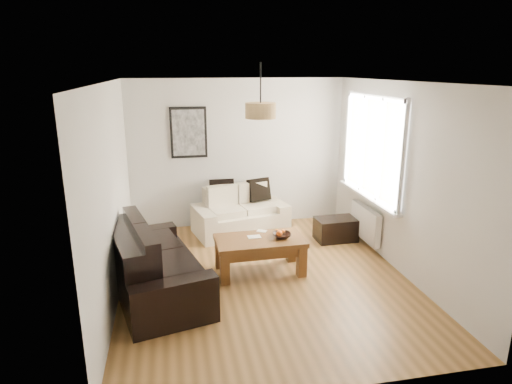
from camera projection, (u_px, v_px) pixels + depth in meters
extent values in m
plane|color=brown|center=(265.00, 277.00, 6.01)|extent=(4.50, 4.50, 0.00)
cube|color=white|center=(365.00, 223.00, 7.00)|extent=(0.10, 0.90, 0.52)
cylinder|color=tan|center=(261.00, 111.00, 5.68)|extent=(0.40, 0.40, 0.20)
cube|color=black|center=(336.00, 229.00, 7.27)|extent=(0.67, 0.44, 0.38)
cube|color=black|center=(222.00, 191.00, 7.61)|extent=(0.42, 0.14, 0.42)
cube|color=black|center=(259.00, 190.00, 7.74)|extent=(0.42, 0.25, 0.40)
imported|color=black|center=(282.00, 235.00, 6.08)|extent=(0.28, 0.28, 0.06)
sphere|color=orange|center=(280.00, 233.00, 6.13)|extent=(0.09, 0.09, 0.08)
sphere|color=orange|center=(283.00, 232.00, 6.20)|extent=(0.07, 0.07, 0.06)
sphere|color=orange|center=(277.00, 231.00, 6.21)|extent=(0.07, 0.07, 0.06)
cube|color=white|center=(254.00, 237.00, 6.10)|extent=(0.18, 0.13, 0.01)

